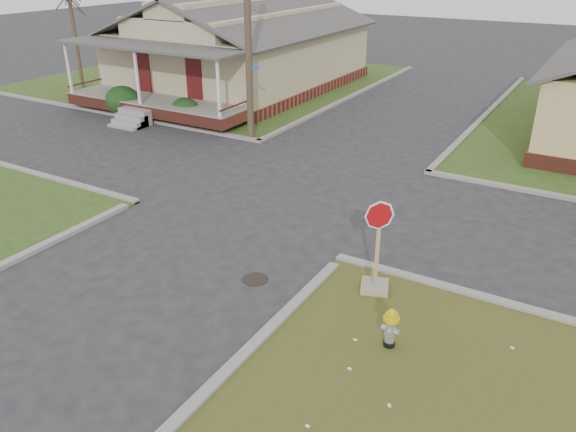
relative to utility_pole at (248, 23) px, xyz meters
The scene contains 11 objects.
ground 10.89m from the utility_pole, 64.74° to the right, with size 120.00×120.00×0.00m, color #27272A.
verge_far_left 13.48m from the utility_pole, 134.04° to the left, with size 19.00×19.00×0.05m, color #2D4D1B.
curbs 7.39m from the utility_pole, 42.88° to the right, with size 80.00×40.00×0.12m, color gray, non-canonical shape.
manhole 12.29m from the utility_pole, 55.75° to the right, with size 0.64×0.64×0.01m, color black.
corner_house 9.99m from the utility_pole, 126.69° to the left, with size 10.10×15.50×5.30m.
utility_pole is the anchor object (origin of this frame).
tree_far_left 14.31m from the utility_pole, 167.34° to the left, with size 0.22×0.22×4.90m, color #433627.
fire_hydrant 14.96m from the utility_pole, 45.18° to the right, with size 0.32×0.32×0.87m.
stop_sign 13.06m from the utility_pole, 42.83° to the right, with size 0.64×0.63×2.27m.
hedge_left 8.42m from the utility_pole, behind, with size 1.64×1.35×1.26m, color #183A15.
hedge_right 5.68m from the utility_pole, behind, with size 1.44×1.18×1.10m, color #183A15.
Camera 1 is at (8.76, -10.13, 7.20)m, focal length 35.00 mm.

